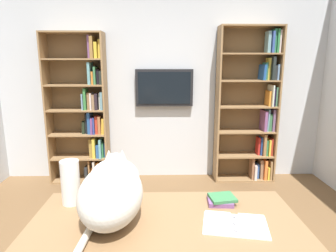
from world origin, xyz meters
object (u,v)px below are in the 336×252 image
(desk, at_px, (166,240))
(open_binder, at_px, (235,224))
(wall_mounted_tv, at_px, (164,88))
(cat, at_px, (112,189))
(desk_book_stack, at_px, (221,200))
(bookshelf_left, at_px, (253,109))
(paper_towel_roll, at_px, (71,182))
(bookshelf_right, at_px, (85,113))

(desk, xyz_separation_m, open_binder, (-0.36, 0.05, 0.12))
(wall_mounted_tv, distance_m, cat, 2.48)
(wall_mounted_tv, xyz_separation_m, desk, (0.01, 2.49, -0.62))
(desk, relative_size, open_binder, 4.00)
(desk_book_stack, bearing_deg, open_binder, 95.56)
(desk, bearing_deg, wall_mounted_tv, -90.34)
(cat, bearing_deg, desk_book_stack, -166.49)
(bookshelf_left, bearing_deg, desk_book_stack, 68.37)
(open_binder, bearing_deg, paper_towel_roll, -16.23)
(bookshelf_right, relative_size, paper_towel_roll, 7.36)
(paper_towel_roll, bearing_deg, open_binder, 163.77)
(bookshelf_left, relative_size, bookshelf_right, 1.04)
(wall_mounted_tv, bearing_deg, cat, 82.89)
(bookshelf_left, height_order, wall_mounted_tv, bookshelf_left)
(cat, xyz_separation_m, desk_book_stack, (-0.63, -0.15, -0.14))
(cat, bearing_deg, bookshelf_left, -122.49)
(open_binder, distance_m, desk_book_stack, 0.25)
(desk, bearing_deg, open_binder, 172.03)
(bookshelf_left, distance_m, paper_towel_roll, 2.82)
(bookshelf_left, bearing_deg, open_binder, 70.91)
(bookshelf_right, height_order, desk_book_stack, bookshelf_right)
(desk, bearing_deg, bookshelf_right, -66.53)
(desk_book_stack, bearing_deg, paper_towel_roll, -1.24)
(bookshelf_right, xyz_separation_m, open_binder, (-1.40, 2.45, -0.17))
(desk, bearing_deg, paper_towel_roll, -21.17)
(bookshelf_right, relative_size, cat, 2.89)
(desk, xyz_separation_m, desk_book_stack, (-0.34, -0.20, 0.13))
(desk, height_order, open_binder, open_binder)
(desk, bearing_deg, cat, -9.74)
(cat, distance_m, paper_towel_roll, 0.33)
(desk, xyz_separation_m, cat, (0.29, -0.05, 0.28))
(cat, bearing_deg, bookshelf_right, -72.24)
(paper_towel_roll, relative_size, desk_book_stack, 1.55)
(wall_mounted_tv, distance_m, desk_book_stack, 2.36)
(paper_towel_roll, height_order, desk_book_stack, paper_towel_roll)
(cat, relative_size, paper_towel_roll, 2.54)
(bookshelf_right, bearing_deg, bookshelf_left, -179.94)
(bookshelf_right, bearing_deg, wall_mounted_tv, -175.28)
(bookshelf_right, relative_size, desk_book_stack, 11.38)
(bookshelf_right, height_order, desk, bookshelf_right)
(wall_mounted_tv, height_order, desk_book_stack, wall_mounted_tv)
(bookshelf_right, xyz_separation_m, desk_book_stack, (-1.38, 2.20, -0.16))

